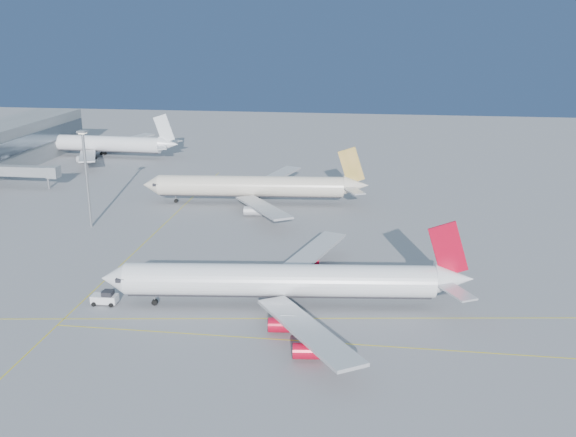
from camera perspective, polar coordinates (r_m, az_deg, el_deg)
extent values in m
plane|color=slate|center=(116.23, 1.46, -7.58)|extent=(500.00, 500.00, 0.00)
cube|color=#3F4C59|center=(226.66, -23.64, 5.64)|extent=(0.40, 107.80, 5.00)
cube|color=gray|center=(210.97, -22.78, 3.92)|extent=(22.00, 3.00, 3.00)
cylinder|color=gray|center=(207.14, -20.55, 3.20)|extent=(0.70, 0.70, 5.20)
cube|color=gray|center=(205.64, -20.13, 3.90)|extent=(3.20, 3.60, 3.40)
cube|color=#D7C70B|center=(103.33, 3.39, -10.94)|extent=(90.00, 0.18, 0.02)
cube|color=#D7C70B|center=(110.84, 1.11, -8.87)|extent=(118.86, 16.88, 0.02)
cube|color=#D7C70B|center=(152.36, -12.38, -1.88)|extent=(0.18, 140.00, 0.02)
cylinder|color=white|center=(113.17, -0.80, -5.49)|extent=(54.68, 11.49, 5.63)
cone|color=white|center=(118.00, -15.24, -5.16)|extent=(4.96, 6.07, 5.63)
cone|color=white|center=(115.88, 14.57, -5.21)|extent=(7.34, 6.06, 5.35)
cube|color=black|center=(117.27, -14.39, -4.92)|extent=(2.12, 5.49, 0.68)
cube|color=#B7B7BC|center=(99.41, 1.72, -9.85)|extent=(19.25, 26.50, 0.53)
cube|color=#B7B7BC|center=(128.33, 1.69, -3.45)|extent=(14.24, 28.20, 0.53)
cube|color=#B10721|center=(113.65, 14.05, -2.68)|extent=(7.47, 1.24, 10.28)
cylinder|color=gray|center=(117.50, -11.80, -6.80)|extent=(0.23, 0.23, 2.23)
cylinder|color=black|center=(117.95, -11.77, -7.30)|extent=(1.14, 0.79, 1.07)
cylinder|color=gray|center=(110.87, -0.37, -7.91)|extent=(0.31, 0.31, 2.23)
cylinder|color=black|center=(111.35, -0.36, -8.43)|extent=(1.16, 0.98, 1.07)
cylinder|color=gray|center=(118.13, -0.24, -6.28)|extent=(0.31, 0.31, 2.23)
cylinder|color=black|center=(118.58, -0.24, -6.77)|extent=(1.16, 0.98, 1.07)
cylinder|color=#B10721|center=(104.81, -0.47, -9.45)|extent=(4.90, 2.92, 2.43)
cylinder|color=#B10721|center=(97.28, 1.83, -11.71)|extent=(4.90, 2.92, 2.43)
cylinder|color=#B10721|center=(124.31, -0.13, -5.04)|extent=(4.90, 2.92, 2.43)
cylinder|color=#B10721|center=(132.13, 1.76, -3.67)|extent=(4.90, 2.92, 2.43)
cylinder|color=beige|center=(177.35, -3.36, 2.90)|extent=(51.51, 10.03, 5.61)
cone|color=beige|center=(182.38, -12.08, 2.94)|extent=(4.90, 5.98, 5.61)
cone|color=beige|center=(176.53, 6.07, 2.96)|extent=(7.33, 5.91, 5.33)
cube|color=black|center=(181.77, -11.52, 3.12)|extent=(2.03, 5.45, 0.69)
cube|color=#B7B7BC|center=(162.44, -2.25, 1.01)|extent=(18.54, 26.26, 0.54)
cube|color=#B7B7BC|center=(192.26, -1.45, 3.57)|extent=(14.63, 27.56, 0.54)
cube|color=gold|center=(175.19, 5.65, 4.71)|extent=(7.58, 1.10, 10.42)
cylinder|color=gray|center=(181.62, -9.94, 1.90)|extent=(0.24, 0.24, 2.27)
cylinder|color=black|center=(181.91, -9.92, 1.56)|extent=(1.14, 0.78, 1.08)
cylinder|color=gray|center=(174.29, -3.15, 1.49)|extent=(0.32, 0.32, 2.27)
cylinder|color=black|center=(174.60, -3.14, 1.13)|extent=(1.16, 0.98, 1.08)
cylinder|color=gray|center=(181.94, -2.90, 2.17)|extent=(0.32, 0.32, 2.27)
cylinder|color=black|center=(182.24, -2.89, 1.82)|extent=(1.16, 0.98, 1.08)
cylinder|color=#B7B7BC|center=(165.85, -3.13, 0.68)|extent=(4.92, 2.86, 2.46)
cylinder|color=#B7B7BC|center=(190.26, -2.36, 2.84)|extent=(4.92, 2.86, 2.46)
cylinder|color=white|center=(250.41, -16.80, 6.42)|extent=(51.05, 7.67, 5.70)
cone|color=white|center=(263.92, -22.22, 6.40)|extent=(4.80, 5.87, 5.70)
cone|color=white|center=(238.79, -10.53, 6.52)|extent=(7.33, 5.68, 5.41)
cube|color=black|center=(262.80, -21.88, 6.53)|extent=(1.84, 5.47, 0.71)
cube|color=#B7B7BC|center=(235.10, -17.40, 5.32)|extent=(15.87, 27.25, 0.56)
cube|color=#B7B7BC|center=(262.41, -14.37, 6.73)|extent=(17.61, 26.68, 0.56)
cube|color=silver|center=(238.38, -10.95, 7.86)|extent=(7.84, 0.76, 10.76)
cylinder|color=gray|center=(260.98, -20.86, 5.67)|extent=(0.24, 0.24, 2.34)
cylinder|color=black|center=(261.20, -20.83, 5.42)|extent=(1.15, 0.76, 1.12)
cylinder|color=gray|center=(247.02, -16.94, 5.45)|extent=(0.33, 0.33, 2.34)
cylinder|color=black|center=(247.25, -16.91, 5.19)|extent=(1.15, 0.96, 1.12)
cylinder|color=gray|center=(254.17, -16.12, 5.83)|extent=(0.33, 0.33, 2.34)
cylinder|color=black|center=(254.38, -16.10, 5.58)|extent=(1.15, 0.96, 1.12)
cylinder|color=#B7B7BC|center=(239.17, -17.68, 5.02)|extent=(4.98, 2.73, 2.54)
cylinder|color=#B7B7BC|center=(261.47, -15.16, 6.21)|extent=(4.98, 2.73, 2.54)
cube|color=white|center=(120.29, -15.99, -6.86)|extent=(4.63, 2.41, 1.37)
cube|color=black|center=(119.64, -15.72, -6.44)|extent=(1.88, 1.99, 1.03)
cylinder|color=black|center=(120.13, -16.89, -7.31)|extent=(0.81, 0.42, 0.80)
cylinder|color=black|center=(122.14, -16.46, -6.85)|extent=(0.81, 0.42, 0.80)
cylinder|color=black|center=(118.96, -15.45, -7.43)|extent=(0.81, 0.42, 0.80)
cylinder|color=black|center=(120.98, -15.05, -6.97)|extent=(0.81, 0.42, 0.80)
cylinder|color=gray|center=(162.54, -17.44, 3.23)|extent=(0.66, 0.66, 23.46)
cube|color=gray|center=(160.26, -17.82, 7.37)|extent=(2.06, 2.06, 0.47)
cube|color=white|center=(160.31, -17.81, 7.23)|extent=(1.50, 1.50, 0.23)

